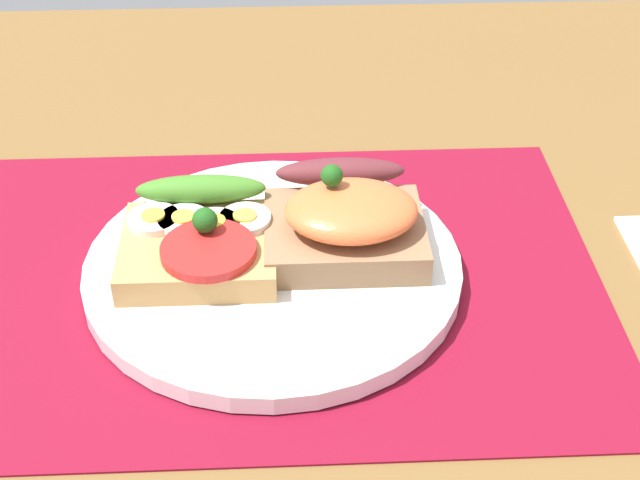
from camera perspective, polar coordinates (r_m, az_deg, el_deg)
name	(u,v)px	position (r cm, az deg, el deg)	size (l,w,h in cm)	color
ground_plane	(274,297)	(59.66, -2.89, -3.62)	(120.00, 90.00, 3.20)	brown
placemat	(274,277)	(58.54, -2.94, -2.32)	(42.04, 30.63, 0.30)	maroon
plate	(273,268)	(58.07, -2.96, -1.74)	(24.01, 24.01, 1.20)	white
sandwich_egg_tomato	(200,240)	(57.37, -7.55, -0.01)	(9.68, 9.93, 4.05)	tan
sandwich_salmon	(346,219)	(57.63, 1.67, 1.35)	(10.17, 9.77, 5.89)	#926D4B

